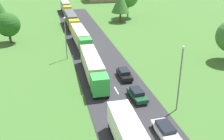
{
  "coord_description": "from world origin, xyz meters",
  "views": [
    {
      "loc": [
        -9.43,
        -3.84,
        19.47
      ],
      "look_at": [
        0.29,
        34.93,
        1.73
      ],
      "focal_mm": 43.24,
      "sensor_mm": 36.0,
      "label": 1
    }
  ],
  "objects_px": {
    "lamppost_third": "(66,36)",
    "car_third": "(137,94)",
    "car_second": "(166,130)",
    "car_fourth": "(124,74)",
    "truck_second": "(93,67)",
    "truck_fifth": "(66,7)",
    "tree_pine": "(121,2)",
    "truck_third": "(81,37)",
    "truck_fourth": "(71,19)",
    "tree_oak": "(8,25)",
    "lamppost_second": "(180,76)"
  },
  "relations": [
    {
      "from": "lamppost_third",
      "to": "car_third",
      "type": "bearing_deg",
      "value": -65.85
    },
    {
      "from": "car_second",
      "to": "car_fourth",
      "type": "relative_size",
      "value": 1.02
    },
    {
      "from": "car_third",
      "to": "car_fourth",
      "type": "xyz_separation_m",
      "value": [
        0.18,
        7.03,
        0.03
      ]
    },
    {
      "from": "truck_second",
      "to": "car_fourth",
      "type": "relative_size",
      "value": 3.41
    },
    {
      "from": "truck_fifth",
      "to": "tree_pine",
      "type": "distance_m",
      "value": 22.3
    },
    {
      "from": "truck_second",
      "to": "truck_third",
      "type": "height_order",
      "value": "truck_third"
    },
    {
      "from": "truck_fifth",
      "to": "car_second",
      "type": "distance_m",
      "value": 70.29
    },
    {
      "from": "truck_fifth",
      "to": "car_second",
      "type": "xyz_separation_m",
      "value": [
        4.84,
        -70.11,
        -1.34
      ]
    },
    {
      "from": "truck_fourth",
      "to": "tree_pine",
      "type": "bearing_deg",
      "value": 10.67
    },
    {
      "from": "truck_fourth",
      "to": "car_third",
      "type": "height_order",
      "value": "truck_fourth"
    },
    {
      "from": "car_third",
      "to": "lamppost_third",
      "type": "distance_m",
      "value": 20.38
    },
    {
      "from": "tree_pine",
      "to": "truck_fourth",
      "type": "bearing_deg",
      "value": -169.33
    },
    {
      "from": "tree_oak",
      "to": "tree_pine",
      "type": "height_order",
      "value": "tree_pine"
    },
    {
      "from": "car_third",
      "to": "tree_oak",
      "type": "height_order",
      "value": "tree_oak"
    },
    {
      "from": "truck_second",
      "to": "lamppost_second",
      "type": "height_order",
      "value": "lamppost_second"
    },
    {
      "from": "truck_second",
      "to": "lamppost_third",
      "type": "distance_m",
      "value": 10.73
    },
    {
      "from": "car_fourth",
      "to": "lamppost_third",
      "type": "xyz_separation_m",
      "value": [
        -8.37,
        11.24,
        3.77
      ]
    },
    {
      "from": "car_fourth",
      "to": "truck_fifth",
      "type": "bearing_deg",
      "value": 94.89
    },
    {
      "from": "truck_second",
      "to": "tree_oak",
      "type": "relative_size",
      "value": 2.16
    },
    {
      "from": "truck_fourth",
      "to": "lamppost_third",
      "type": "bearing_deg",
      "value": -98.41
    },
    {
      "from": "truck_third",
      "to": "car_second",
      "type": "distance_m",
      "value": 34.15
    },
    {
      "from": "car_second",
      "to": "tree_pine",
      "type": "xyz_separation_m",
      "value": [
        9.74,
        53.63,
        4.95
      ]
    },
    {
      "from": "tree_oak",
      "to": "truck_third",
      "type": "bearing_deg",
      "value": -23.38
    },
    {
      "from": "truck_fifth",
      "to": "tree_oak",
      "type": "distance_m",
      "value": 33.5
    },
    {
      "from": "truck_fourth",
      "to": "tree_pine",
      "type": "distance_m",
      "value": 15.49
    },
    {
      "from": "car_second",
      "to": "car_fourth",
      "type": "xyz_separation_m",
      "value": [
        -0.2,
        15.88,
        0.03
      ]
    },
    {
      "from": "lamppost_third",
      "to": "tree_oak",
      "type": "xyz_separation_m",
      "value": [
        -11.66,
        13.31,
        -0.37
      ]
    },
    {
      "from": "truck_third",
      "to": "tree_oak",
      "type": "height_order",
      "value": "tree_oak"
    },
    {
      "from": "truck_second",
      "to": "car_fourth",
      "type": "height_order",
      "value": "truck_second"
    },
    {
      "from": "tree_pine",
      "to": "truck_fifth",
      "type": "bearing_deg",
      "value": 131.5
    },
    {
      "from": "lamppost_third",
      "to": "truck_fourth",
      "type": "bearing_deg",
      "value": 81.59
    },
    {
      "from": "truck_second",
      "to": "car_fourth",
      "type": "bearing_deg",
      "value": -15.58
    },
    {
      "from": "truck_third",
      "to": "truck_fifth",
      "type": "xyz_separation_m",
      "value": [
        -0.0,
        36.33,
        -0.02
      ]
    },
    {
      "from": "truck_second",
      "to": "truck_fourth",
      "type": "distance_m",
      "value": 33.57
    },
    {
      "from": "tree_oak",
      "to": "lamppost_second",
      "type": "bearing_deg",
      "value": -55.87
    },
    {
      "from": "truck_third",
      "to": "car_third",
      "type": "distance_m",
      "value": 25.36
    },
    {
      "from": "truck_fifth",
      "to": "lamppost_second",
      "type": "distance_m",
      "value": 65.83
    },
    {
      "from": "truck_third",
      "to": "tree_pine",
      "type": "bearing_deg",
      "value": 53.7
    },
    {
      "from": "car_second",
      "to": "lamppost_third",
      "type": "distance_m",
      "value": 28.7
    },
    {
      "from": "lamppost_second",
      "to": "tree_oak",
      "type": "xyz_separation_m",
      "value": [
        -24.07,
        35.51,
        -0.75
      ]
    },
    {
      "from": "truck_fourth",
      "to": "lamppost_third",
      "type": "xyz_separation_m",
      "value": [
        -3.5,
        -23.71,
        2.43
      ]
    },
    {
      "from": "lamppost_second",
      "to": "truck_second",
      "type": "bearing_deg",
      "value": 126.13
    },
    {
      "from": "car_fourth",
      "to": "tree_pine",
      "type": "distance_m",
      "value": 39.34
    },
    {
      "from": "car_second",
      "to": "truck_fourth",
      "type": "bearing_deg",
      "value": 95.69
    },
    {
      "from": "car_third",
      "to": "lamppost_second",
      "type": "distance_m",
      "value": 7.12
    },
    {
      "from": "lamppost_second",
      "to": "tree_pine",
      "type": "relative_size",
      "value": 1.03
    },
    {
      "from": "car_second",
      "to": "truck_fifth",
      "type": "bearing_deg",
      "value": 93.95
    },
    {
      "from": "truck_fifth",
      "to": "car_fourth",
      "type": "height_order",
      "value": "truck_fifth"
    },
    {
      "from": "truck_third",
      "to": "tree_oak",
      "type": "xyz_separation_m",
      "value": [
        -15.39,
        6.66,
        2.07
      ]
    },
    {
      "from": "truck_second",
      "to": "truck_third",
      "type": "bearing_deg",
      "value": 88.84
    }
  ]
}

